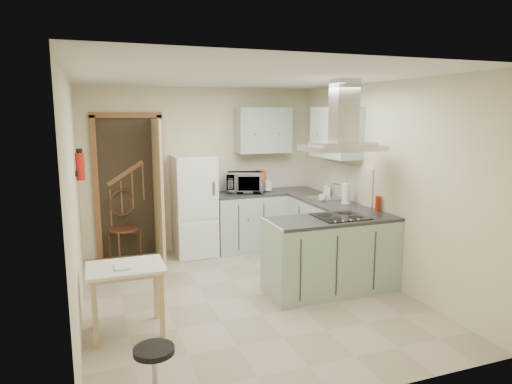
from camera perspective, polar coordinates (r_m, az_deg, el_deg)
name	(u,v)px	position (r m, az deg, el deg)	size (l,w,h in m)	color
floor	(246,296)	(5.48, -1.21, -12.88)	(4.20, 4.20, 0.00)	tan
ceiling	(246,77)	(5.07, -1.32, 14.16)	(4.20, 4.20, 0.00)	silver
back_wall	(202,170)	(7.13, -6.78, 2.80)	(3.60, 3.60, 0.00)	beige
left_wall	(74,202)	(4.86, -21.75, -1.16)	(4.20, 4.20, 0.00)	beige
right_wall	(381,183)	(5.96, 15.33, 1.12)	(4.20, 4.20, 0.00)	beige
doorway	(130,187)	(6.96, -15.53, 0.66)	(1.10, 0.12, 2.10)	brown
fridge	(194,206)	(6.88, -7.73, -1.71)	(0.60, 0.60, 1.50)	white
counter_back	(249,221)	(7.17, -0.94, -3.59)	(1.08, 0.60, 0.90)	#9EB2A0
counter_right	(316,226)	(6.90, 7.55, -4.23)	(0.60, 1.95, 0.90)	#9EB2A0
splashback	(260,173)	(7.41, 0.49, 2.35)	(1.68, 0.02, 0.50)	beige
wall_cabinet_back	(263,130)	(7.20, 0.89, 7.72)	(0.85, 0.35, 0.70)	#9EB2A0
wall_cabinet_right	(336,132)	(6.52, 9.95, 7.35)	(0.35, 0.90, 0.70)	#9EB2A0
peninsula	(332,254)	(5.58, 9.48, -7.70)	(1.55, 0.65, 0.90)	#9EB2A0
hob	(341,217)	(5.51, 10.52, -3.04)	(0.58, 0.50, 0.01)	black
extractor_hood	(343,148)	(5.39, 10.80, 5.43)	(0.90, 0.55, 0.10)	silver
sink	(323,198)	(6.65, 8.34, -0.76)	(0.45, 0.40, 0.01)	silver
fire_extinguisher	(80,167)	(5.72, -21.12, 2.97)	(0.10, 0.10, 0.32)	#B2140F
drop_leaf_table	(127,299)	(4.71, -15.80, -12.77)	(0.72, 0.54, 0.68)	tan
bentwood_chair	(124,229)	(6.87, -16.13, -4.48)	(0.41, 0.41, 0.93)	#461D17
stool	(155,373)	(3.74, -12.53, -21.20)	(0.31, 0.31, 0.41)	black
microwave	(245,183)	(7.06, -1.36, 1.19)	(0.56, 0.38, 0.31)	black
kettle	(268,186)	(7.15, 1.50, 0.81)	(0.13, 0.13, 0.19)	white
cereal_box	(261,180)	(7.25, 0.68, 1.45)	(0.08, 0.21, 0.32)	#D84519
soap_bottle	(327,189)	(6.90, 8.82, 0.42)	(0.09, 0.09, 0.20)	#9D9EA8
paper_towel	(346,193)	(6.29, 11.22, -0.16)	(0.11, 0.11, 0.29)	silver
cup	(323,198)	(6.44, 8.35, -0.72)	(0.12, 0.12, 0.09)	silver
red_bottle	(378,203)	(5.95, 14.98, -1.39)	(0.07, 0.07, 0.19)	#AF1E0F
book	(114,264)	(4.54, -17.33, -8.57)	(0.15, 0.20, 0.09)	brown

